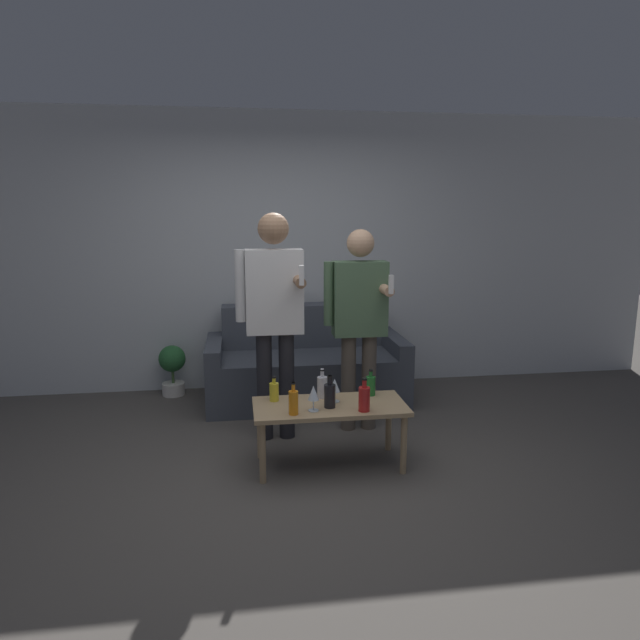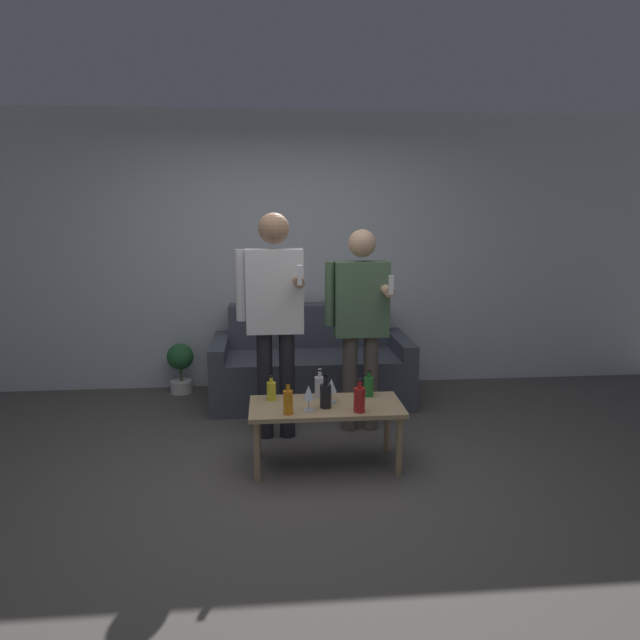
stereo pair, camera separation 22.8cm
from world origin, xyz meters
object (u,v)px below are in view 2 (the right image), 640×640
object	(u,v)px
bottle_orange	(326,395)
person_standing_right	(360,315)
couch	(311,367)
coffee_table	(326,412)
person_standing_left	(274,308)

from	to	relation	value
bottle_orange	person_standing_right	xyz separation A→B (m)	(0.35, 0.70, 0.42)
couch	coffee_table	xyz separation A→B (m)	(-0.00, -1.45, 0.08)
coffee_table	bottle_orange	bearing A→B (deg)	-99.34
bottle_orange	person_standing_right	world-z (taller)	person_standing_right
bottle_orange	person_standing_right	size ratio (longest dim) A/B	0.14
bottle_orange	coffee_table	bearing A→B (deg)	80.66
coffee_table	person_standing_right	xyz separation A→B (m)	(0.34, 0.65, 0.56)
person_standing_left	person_standing_right	bearing A→B (deg)	7.95
coffee_table	person_standing_left	world-z (taller)	person_standing_left
couch	person_standing_left	world-z (taller)	person_standing_left
person_standing_left	person_standing_right	world-z (taller)	person_standing_left
coffee_table	person_standing_right	world-z (taller)	person_standing_right
couch	bottle_orange	world-z (taller)	couch
coffee_table	bottle_orange	xyz separation A→B (m)	(-0.01, -0.06, 0.14)
couch	bottle_orange	bearing A→B (deg)	-90.48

